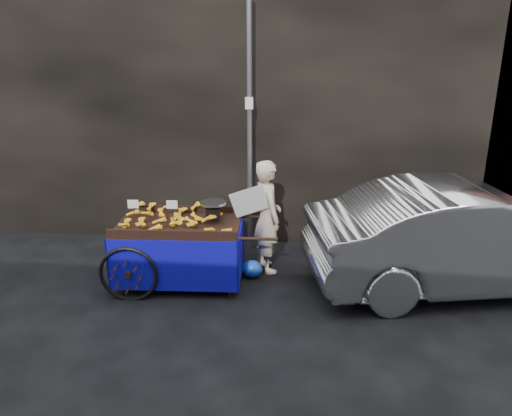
# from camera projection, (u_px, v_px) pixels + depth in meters

# --- Properties ---
(ground) EXTENTS (80.00, 80.00, 0.00)m
(ground) POSITION_uv_depth(u_px,v_px,m) (219.00, 283.00, 7.17)
(ground) COLOR black
(ground) RESTS_ON ground
(building_wall) EXTENTS (13.50, 2.00, 5.00)m
(building_wall) POSITION_uv_depth(u_px,v_px,m) (263.00, 88.00, 8.77)
(building_wall) COLOR black
(building_wall) RESTS_ON ground
(street_pole) EXTENTS (0.12, 0.10, 4.00)m
(street_pole) POSITION_uv_depth(u_px,v_px,m) (250.00, 129.00, 7.71)
(street_pole) COLOR slate
(street_pole) RESTS_ON ground
(banana_cart) EXTENTS (2.42, 1.25, 1.29)m
(banana_cart) POSITION_uv_depth(u_px,v_px,m) (175.00, 230.00, 6.97)
(banana_cart) COLOR black
(banana_cart) RESTS_ON ground
(vendor) EXTENTS (0.85, 0.73, 1.69)m
(vendor) POSITION_uv_depth(u_px,v_px,m) (267.00, 216.00, 7.33)
(vendor) COLOR beige
(vendor) RESTS_ON ground
(plastic_bag) EXTENTS (0.30, 0.24, 0.27)m
(plastic_bag) POSITION_uv_depth(u_px,v_px,m) (252.00, 269.00, 7.28)
(plastic_bag) COLOR #1846BA
(plastic_bag) RESTS_ON ground
(parked_car) EXTENTS (4.72, 2.46, 1.48)m
(parked_car) POSITION_uv_depth(u_px,v_px,m) (472.00, 237.00, 6.86)
(parked_car) COLOR silver
(parked_car) RESTS_ON ground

